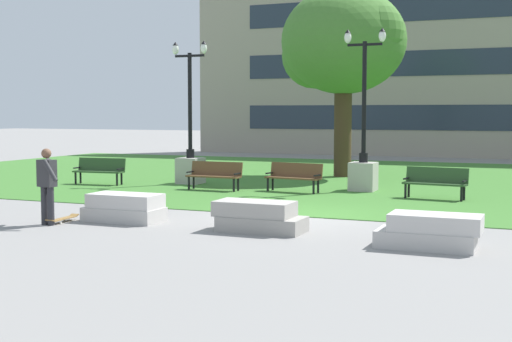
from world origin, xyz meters
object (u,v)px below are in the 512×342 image
(lamp_post_left, at_px, (363,158))
(park_bench_near_left, at_px, (436,181))
(park_bench_far_right, at_px, (294,175))
(concrete_block_right, at_px, (430,232))
(person_skateboarder, at_px, (47,182))
(skateboard, at_px, (63,219))
(concrete_block_left, at_px, (259,217))
(concrete_block_center, at_px, (125,208))
(park_bench_far_left, at_px, (100,169))
(park_bench_near_right, at_px, (215,174))
(lamp_post_center, at_px, (190,155))

(lamp_post_left, bearing_deg, park_bench_near_left, -28.13)
(park_bench_far_right, bearing_deg, concrete_block_right, -54.87)
(person_skateboarder, xyz_separation_m, skateboard, (0.08, 0.41, -0.88))
(concrete_block_left, bearing_deg, concrete_block_center, 178.27)
(concrete_block_center, distance_m, park_bench_near_left, 9.16)
(person_skateboarder, bearing_deg, concrete_block_right, 3.63)
(park_bench_far_left, bearing_deg, person_skateboarder, -62.47)
(concrete_block_right, relative_size, park_bench_near_left, 1.03)
(concrete_block_right, bearing_deg, person_skateboarder, -176.37)
(park_bench_far_left, height_order, park_bench_far_right, same)
(concrete_block_right, bearing_deg, lamp_post_left, 111.54)
(park_bench_near_left, distance_m, lamp_post_left, 2.83)
(park_bench_near_right, relative_size, park_bench_far_right, 0.98)
(concrete_block_right, xyz_separation_m, person_skateboarder, (-8.31, -0.53, 0.66))
(skateboard, bearing_deg, lamp_post_left, 62.00)
(concrete_block_right, bearing_deg, park_bench_near_left, 97.81)
(concrete_block_center, height_order, person_skateboarder, person_skateboarder)
(concrete_block_left, distance_m, skateboard, 4.64)
(lamp_post_center, bearing_deg, concrete_block_right, -42.17)
(concrete_block_center, height_order, skateboard, concrete_block_center)
(park_bench_far_right, distance_m, lamp_post_left, 2.29)
(person_skateboarder, height_order, park_bench_far_left, person_skateboarder)
(skateboard, bearing_deg, lamp_post_center, 98.80)
(concrete_block_center, height_order, concrete_block_left, same)
(person_skateboarder, bearing_deg, concrete_block_left, 12.29)
(person_skateboarder, bearing_deg, park_bench_near_left, 47.84)
(park_bench_near_left, bearing_deg, skateboard, -133.37)
(concrete_block_right, height_order, park_bench_near_right, park_bench_near_right)
(park_bench_far_left, bearing_deg, lamp_post_left, 9.87)
(lamp_post_left, bearing_deg, park_bench_far_left, -170.13)
(concrete_block_left, relative_size, lamp_post_center, 0.39)
(park_bench_near_left, bearing_deg, concrete_block_right, -82.19)
(concrete_block_center, distance_m, concrete_block_left, 3.39)
(skateboard, relative_size, park_bench_near_right, 0.57)
(concrete_block_right, distance_m, lamp_post_center, 12.97)
(concrete_block_left, distance_m, lamp_post_left, 8.37)
(lamp_post_left, bearing_deg, park_bench_near_right, -159.71)
(park_bench_far_right, bearing_deg, lamp_post_left, 31.26)
(park_bench_near_left, height_order, lamp_post_center, lamp_post_center)
(person_skateboarder, height_order, lamp_post_center, lamp_post_center)
(person_skateboarder, distance_m, park_bench_far_left, 8.81)
(lamp_post_left, bearing_deg, concrete_block_center, -113.29)
(concrete_block_center, xyz_separation_m, lamp_post_left, (3.54, 8.23, 0.74))
(concrete_block_left, bearing_deg, lamp_post_center, 125.99)
(park_bench_far_left, distance_m, lamp_post_left, 9.04)
(park_bench_far_right, relative_size, lamp_post_center, 0.38)
(park_bench_far_right, bearing_deg, skateboard, -110.07)
(concrete_block_left, relative_size, park_bench_near_left, 1.03)
(concrete_block_center, bearing_deg, park_bench_far_left, 128.68)
(park_bench_far_left, xyz_separation_m, lamp_post_left, (8.89, 1.55, 0.51))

